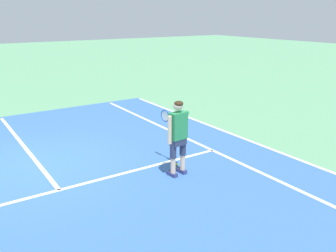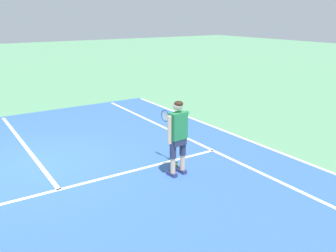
% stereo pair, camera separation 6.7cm
% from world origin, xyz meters
% --- Properties ---
extents(ground_plane, '(80.00, 80.00, 0.00)m').
position_xyz_m(ground_plane, '(0.00, 0.00, 0.00)').
color(ground_plane, '#609E70').
extents(court_inner_surface, '(10.98, 11.21, 0.00)m').
position_xyz_m(court_inner_surface, '(0.00, -0.54, 0.00)').
color(court_inner_surface, '#3866A8').
rests_on(court_inner_surface, ground).
extents(line_service, '(8.23, 0.10, 0.01)m').
position_xyz_m(line_service, '(0.00, -1.54, 0.00)').
color(line_service, white).
rests_on(line_service, ground).
extents(line_centre_service, '(0.10, 6.40, 0.01)m').
position_xyz_m(line_centre_service, '(0.00, 1.66, 0.00)').
color(line_centre_service, white).
rests_on(line_centre_service, ground).
extents(line_singles_right, '(0.10, 10.81, 0.01)m').
position_xyz_m(line_singles_right, '(4.12, -0.54, 0.00)').
color(line_singles_right, white).
rests_on(line_singles_right, ground).
extents(line_doubles_right, '(0.10, 10.81, 0.01)m').
position_xyz_m(line_doubles_right, '(5.49, -0.54, 0.00)').
color(line_doubles_right, white).
rests_on(line_doubles_right, ground).
extents(tennis_player, '(0.61, 1.16, 1.71)m').
position_xyz_m(tennis_player, '(2.48, -2.25, 0.99)').
color(tennis_player, navy).
rests_on(tennis_player, ground).
extents(tennis_ball_near_feet, '(0.07, 0.07, 0.07)m').
position_xyz_m(tennis_ball_near_feet, '(2.73, -1.85, 0.03)').
color(tennis_ball_near_feet, '#CCE02D').
rests_on(tennis_ball_near_feet, ground).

